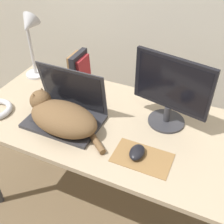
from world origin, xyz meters
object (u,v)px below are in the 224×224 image
at_px(cat, 61,116).
at_px(desk_lamp, 30,36).
at_px(laptop, 67,111).
at_px(external_monitor, 171,91).
at_px(book_row, 79,69).
at_px(computer_mouse, 137,152).

height_order(cat, desk_lamp, desk_lamp).
height_order(laptop, external_monitor, external_monitor).
bearing_deg(laptop, book_row, 108.24).
relative_size(external_monitor, desk_lamp, 0.90).
bearing_deg(cat, laptop, 99.44).
bearing_deg(laptop, computer_mouse, -12.38).
bearing_deg(computer_mouse, book_row, 141.41).
distance_m(cat, desk_lamp, 0.58).
height_order(external_monitor, book_row, external_monitor).
bearing_deg(external_monitor, book_row, 166.39).
bearing_deg(book_row, external_monitor, -13.61).
bearing_deg(desk_lamp, external_monitor, -5.33).
bearing_deg(laptop, desk_lamp, 144.81).
bearing_deg(external_monitor, laptop, -158.50).
relative_size(laptop, cat, 0.79).
xyz_separation_m(laptop, desk_lamp, (-0.39, 0.28, 0.24)).
xyz_separation_m(cat, computer_mouse, (0.42, -0.03, -0.05)).
distance_m(computer_mouse, desk_lamp, 0.95).
relative_size(cat, desk_lamp, 1.13).
bearing_deg(laptop, cat, -80.56).
height_order(cat, external_monitor, external_monitor).
bearing_deg(cat, external_monitor, 28.60).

